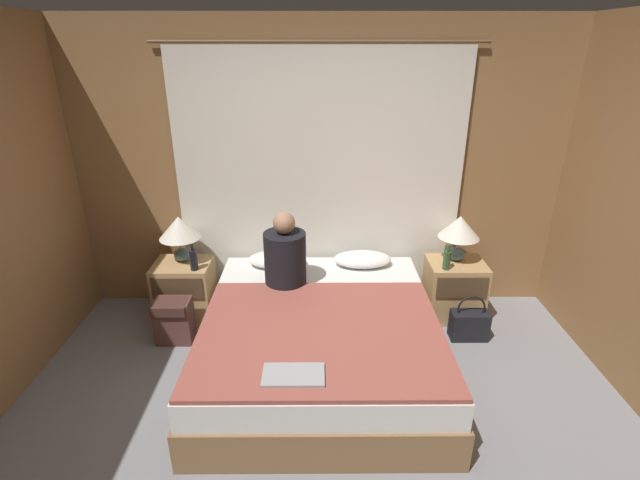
{
  "coord_description": "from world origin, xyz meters",
  "views": [
    {
      "loc": [
        -0.02,
        -2.05,
        2.27
      ],
      "look_at": [
        0.0,
        1.11,
        0.93
      ],
      "focal_mm": 26.0,
      "sensor_mm": 36.0,
      "label": 1
    }
  ],
  "objects_px": {
    "lamp_right": "(459,229)",
    "beer_bottle_on_right_stand": "(447,260)",
    "pillow_right": "(362,259)",
    "beer_bottle_on_left_stand": "(194,260)",
    "person_left_in_bed": "(285,256)",
    "nightstand_right": "(454,289)",
    "pillow_left": "(277,259)",
    "nightstand_left": "(185,290)",
    "lamp_left": "(180,230)",
    "backpack_on_floor": "(174,318)",
    "laptop_on_bed": "(293,375)",
    "handbag_on_floor": "(469,324)",
    "bed": "(320,341)"
  },
  "relations": [
    {
      "from": "beer_bottle_on_right_stand",
      "to": "laptop_on_bed",
      "type": "height_order",
      "value": "beer_bottle_on_right_stand"
    },
    {
      "from": "pillow_left",
      "to": "handbag_on_floor",
      "type": "relative_size",
      "value": 1.25
    },
    {
      "from": "beer_bottle_on_left_stand",
      "to": "nightstand_left",
      "type": "bearing_deg",
      "value": 140.52
    },
    {
      "from": "nightstand_right",
      "to": "lamp_left",
      "type": "xyz_separation_m",
      "value": [
        -2.38,
        0.06,
        0.55
      ]
    },
    {
      "from": "pillow_left",
      "to": "pillow_right",
      "type": "distance_m",
      "value": 0.75
    },
    {
      "from": "nightstand_right",
      "to": "person_left_in_bed",
      "type": "bearing_deg",
      "value": -168.92
    },
    {
      "from": "backpack_on_floor",
      "to": "lamp_left",
      "type": "bearing_deg",
      "value": 89.91
    },
    {
      "from": "bed",
      "to": "beer_bottle_on_right_stand",
      "type": "bearing_deg",
      "value": 29.65
    },
    {
      "from": "laptop_on_bed",
      "to": "handbag_on_floor",
      "type": "distance_m",
      "value": 1.82
    },
    {
      "from": "pillow_left",
      "to": "person_left_in_bed",
      "type": "height_order",
      "value": "person_left_in_bed"
    },
    {
      "from": "pillow_right",
      "to": "beer_bottle_on_left_stand",
      "type": "distance_m",
      "value": 1.43
    },
    {
      "from": "person_left_in_bed",
      "to": "handbag_on_floor",
      "type": "height_order",
      "value": "person_left_in_bed"
    },
    {
      "from": "beer_bottle_on_right_stand",
      "to": "handbag_on_floor",
      "type": "xyz_separation_m",
      "value": [
        0.18,
        -0.23,
        -0.48
      ]
    },
    {
      "from": "bed",
      "to": "person_left_in_bed",
      "type": "xyz_separation_m",
      "value": [
        -0.27,
        0.43,
        0.49
      ]
    },
    {
      "from": "beer_bottle_on_left_stand",
      "to": "handbag_on_floor",
      "type": "xyz_separation_m",
      "value": [
        2.28,
        -0.23,
        -0.49
      ]
    },
    {
      "from": "bed",
      "to": "lamp_left",
      "type": "distance_m",
      "value": 1.54
    },
    {
      "from": "lamp_right",
      "to": "handbag_on_floor",
      "type": "distance_m",
      "value": 0.8
    },
    {
      "from": "laptop_on_bed",
      "to": "backpack_on_floor",
      "type": "xyz_separation_m",
      "value": [
        -1.03,
        1.08,
        -0.31
      ]
    },
    {
      "from": "pillow_right",
      "to": "beer_bottle_on_left_stand",
      "type": "relative_size",
      "value": 2.14
    },
    {
      "from": "lamp_right",
      "to": "person_left_in_bed",
      "type": "relative_size",
      "value": 0.66
    },
    {
      "from": "person_left_in_bed",
      "to": "beer_bottle_on_left_stand",
      "type": "distance_m",
      "value": 0.8
    },
    {
      "from": "lamp_right",
      "to": "handbag_on_floor",
      "type": "bearing_deg",
      "value": -83.78
    },
    {
      "from": "nightstand_left",
      "to": "nightstand_right",
      "type": "distance_m",
      "value": 2.38
    },
    {
      "from": "lamp_left",
      "to": "person_left_in_bed",
      "type": "xyz_separation_m",
      "value": [
        0.92,
        -0.35,
        -0.08
      ]
    },
    {
      "from": "nightstand_right",
      "to": "laptop_on_bed",
      "type": "height_order",
      "value": "same"
    },
    {
      "from": "lamp_right",
      "to": "beer_bottle_on_right_stand",
      "type": "height_order",
      "value": "lamp_right"
    },
    {
      "from": "person_left_in_bed",
      "to": "nightstand_right",
      "type": "bearing_deg",
      "value": 11.08
    },
    {
      "from": "lamp_left",
      "to": "pillow_right",
      "type": "relative_size",
      "value": 0.81
    },
    {
      "from": "bed",
      "to": "person_left_in_bed",
      "type": "relative_size",
      "value": 3.11
    },
    {
      "from": "nightstand_right",
      "to": "backpack_on_floor",
      "type": "height_order",
      "value": "nightstand_right"
    },
    {
      "from": "pillow_right",
      "to": "beer_bottle_on_right_stand",
      "type": "relative_size",
      "value": 2.27
    },
    {
      "from": "nightstand_right",
      "to": "beer_bottle_on_right_stand",
      "type": "bearing_deg",
      "value": -138.05
    },
    {
      "from": "lamp_left",
      "to": "pillow_left",
      "type": "height_order",
      "value": "lamp_left"
    },
    {
      "from": "nightstand_right",
      "to": "pillow_right",
      "type": "relative_size",
      "value": 1.05
    },
    {
      "from": "lamp_right",
      "to": "backpack_on_floor",
      "type": "distance_m",
      "value": 2.49
    },
    {
      "from": "lamp_right",
      "to": "person_left_in_bed",
      "type": "xyz_separation_m",
      "value": [
        -1.47,
        -0.35,
        -0.08
      ]
    },
    {
      "from": "nightstand_right",
      "to": "beer_bottle_on_right_stand",
      "type": "height_order",
      "value": "beer_bottle_on_right_stand"
    },
    {
      "from": "laptop_on_bed",
      "to": "handbag_on_floor",
      "type": "relative_size",
      "value": 0.9
    },
    {
      "from": "nightstand_left",
      "to": "pillow_right",
      "type": "height_order",
      "value": "pillow_right"
    },
    {
      "from": "lamp_right",
      "to": "pillow_left",
      "type": "relative_size",
      "value": 0.81
    },
    {
      "from": "lamp_left",
      "to": "pillow_right",
      "type": "bearing_deg",
      "value": -0.26
    },
    {
      "from": "bed",
      "to": "handbag_on_floor",
      "type": "distance_m",
      "value": 1.29
    },
    {
      "from": "lamp_left",
      "to": "beer_bottle_on_left_stand",
      "type": "xyz_separation_m",
      "value": [
        0.14,
        -0.18,
        -0.19
      ]
    },
    {
      "from": "lamp_right",
      "to": "backpack_on_floor",
      "type": "height_order",
      "value": "lamp_right"
    },
    {
      "from": "lamp_left",
      "to": "backpack_on_floor",
      "type": "distance_m",
      "value": 0.74
    },
    {
      "from": "laptop_on_bed",
      "to": "bed",
      "type": "bearing_deg",
      "value": 77.7
    },
    {
      "from": "nightstand_right",
      "to": "beer_bottle_on_left_stand",
      "type": "height_order",
      "value": "beer_bottle_on_left_stand"
    },
    {
      "from": "lamp_right",
      "to": "person_left_in_bed",
      "type": "height_order",
      "value": "person_left_in_bed"
    },
    {
      "from": "backpack_on_floor",
      "to": "person_left_in_bed",
      "type": "bearing_deg",
      "value": 5.24
    },
    {
      "from": "pillow_left",
      "to": "beer_bottle_on_right_stand",
      "type": "relative_size",
      "value": 2.27
    }
  ]
}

